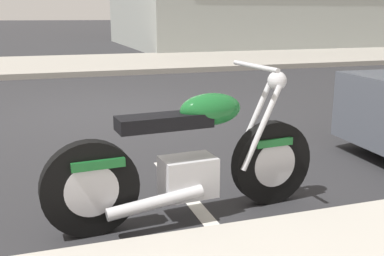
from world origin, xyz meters
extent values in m
plane|color=#28282B|center=(0.00, 0.00, 0.00)|extent=(260.00, 260.00, 0.00)
cube|color=silver|center=(0.00, -3.77, 0.00)|extent=(0.12, 2.20, 0.01)
cylinder|color=black|center=(0.60, -3.94, 0.34)|extent=(0.68, 0.16, 0.67)
cylinder|color=silver|center=(0.60, -3.94, 0.34)|extent=(0.38, 0.15, 0.37)
cylinder|color=black|center=(-0.84, -4.06, 0.34)|extent=(0.68, 0.16, 0.67)
cylinder|color=silver|center=(-0.84, -4.06, 0.34)|extent=(0.38, 0.15, 0.37)
cube|color=silver|center=(-0.12, -4.00, 0.32)|extent=(0.42, 0.29, 0.30)
cube|color=black|center=(-0.30, -4.01, 0.76)|extent=(0.69, 0.27, 0.10)
ellipsoid|color=#196028|center=(0.06, -3.99, 0.82)|extent=(0.50, 0.28, 0.24)
cube|color=#196028|center=(-0.79, -4.05, 0.52)|extent=(0.37, 0.21, 0.06)
cube|color=#196028|center=(0.58, -3.95, 0.52)|extent=(0.33, 0.18, 0.06)
cylinder|color=silver|center=(0.45, -3.89, 0.65)|extent=(0.34, 0.07, 0.65)
cylinder|color=silver|center=(0.46, -4.03, 0.65)|extent=(0.34, 0.07, 0.65)
cylinder|color=silver|center=(0.42, -3.96, 1.12)|extent=(0.08, 0.62, 0.04)
sphere|color=silver|center=(0.62, -3.94, 1.00)|extent=(0.15, 0.15, 0.15)
cylinder|color=silver|center=(-0.41, -4.16, 0.22)|extent=(0.71, 0.14, 0.16)
camera|label=1|loc=(-1.10, -7.05, 1.49)|focal=42.62mm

